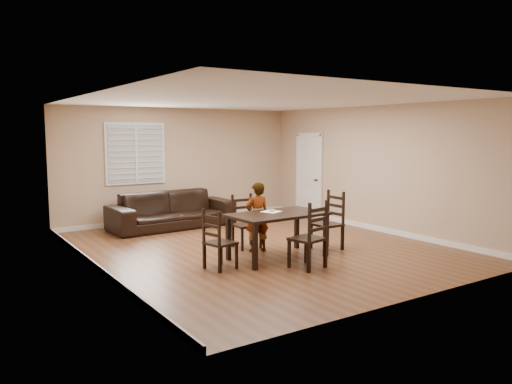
% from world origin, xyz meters
% --- Properties ---
extents(ground, '(7.00, 7.00, 0.00)m').
position_xyz_m(ground, '(0.00, 0.00, 0.00)').
color(ground, brown).
rests_on(ground, ground).
extents(room, '(6.04, 7.04, 2.72)m').
position_xyz_m(room, '(0.04, 0.18, 1.81)').
color(room, tan).
rests_on(room, ground).
extents(dining_table, '(1.69, 0.99, 0.77)m').
position_xyz_m(dining_table, '(-0.21, -0.84, 0.69)').
color(dining_table, black).
rests_on(dining_table, ground).
extents(chair_near, '(0.46, 0.44, 0.99)m').
position_xyz_m(chair_near, '(-0.24, 0.21, 0.45)').
color(chair_near, black).
rests_on(chair_near, ground).
extents(chair_far, '(0.57, 0.54, 1.08)m').
position_xyz_m(chair_far, '(-0.15, -1.72, 0.49)').
color(chair_far, black).
rests_on(chair_far, ground).
extents(chair_left, '(0.47, 0.50, 0.95)m').
position_xyz_m(chair_left, '(-1.45, -0.90, 0.43)').
color(chair_left, black).
rests_on(chair_left, ground).
extents(chair_right, '(0.46, 0.49, 1.07)m').
position_xyz_m(chair_right, '(1.06, -0.80, 0.48)').
color(chair_right, black).
rests_on(chair_right, ground).
extents(child, '(0.49, 0.36, 1.25)m').
position_xyz_m(child, '(-0.23, -0.24, 0.62)').
color(child, gray).
rests_on(child, ground).
extents(napkin, '(0.37, 0.37, 0.00)m').
position_xyz_m(napkin, '(-0.21, -0.65, 0.78)').
color(napkin, white).
rests_on(napkin, dining_table).
extents(donut, '(0.11, 0.11, 0.04)m').
position_xyz_m(donut, '(-0.19, -0.65, 0.80)').
color(donut, '#B98C42').
rests_on(donut, napkin).
extents(sofa, '(2.81, 1.21, 0.81)m').
position_xyz_m(sofa, '(-0.58, 2.67, 0.40)').
color(sofa, black).
rests_on(sofa, ground).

